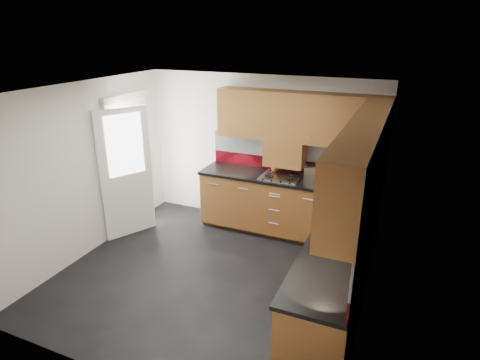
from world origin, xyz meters
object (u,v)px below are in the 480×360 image
at_px(gas_hob, 281,177).
at_px(toaster, 313,173).
at_px(utensil_pot, 275,166).
at_px(food_processor, 357,203).

bearing_deg(gas_hob, toaster, 17.37).
bearing_deg(utensil_pot, toaster, -5.88).
bearing_deg(toaster, utensil_pot, 174.12).
distance_m(toaster, food_processor, 1.25).
bearing_deg(toaster, food_processor, -52.54).
distance_m(utensil_pot, food_processor, 1.73).
height_order(gas_hob, utensil_pot, utensil_pot).
xyz_separation_m(gas_hob, food_processor, (1.21, -0.85, 0.13)).
xyz_separation_m(toaster, food_processor, (0.76, -1.00, 0.04)).
relative_size(utensil_pot, food_processor, 1.40).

